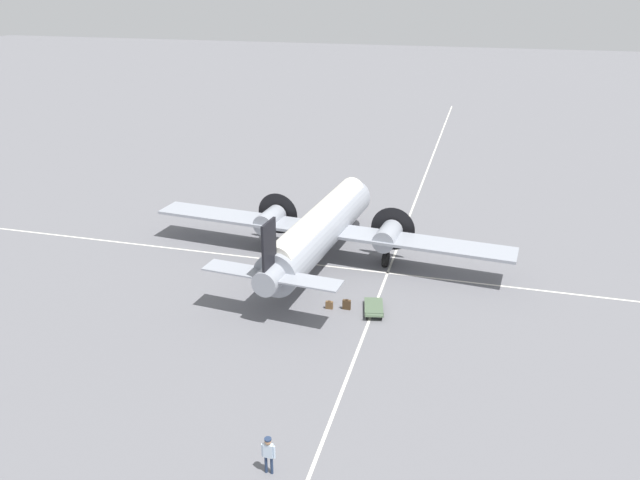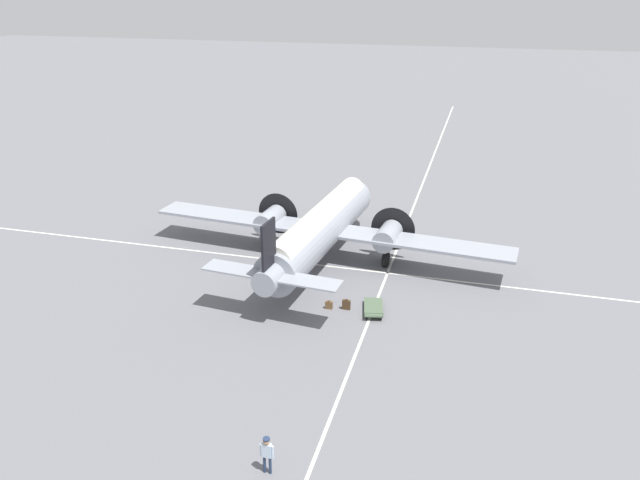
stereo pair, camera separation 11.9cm
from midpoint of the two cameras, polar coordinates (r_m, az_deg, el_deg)
name	(u,v)px [view 2 (the right image)]	position (r m, az deg, el deg)	size (l,w,h in m)	color
ground_plane	(320,263)	(42.99, 0.08, -2.15)	(300.00, 300.00, 0.00)	slate
apron_line_eastwest	(319,265)	(42.74, -0.02, -2.30)	(120.00, 0.16, 0.01)	silver
apron_line_northsouth	(388,271)	(42.12, 6.34, -2.85)	(0.16, 120.00, 0.01)	silver
airliner_main	(322,226)	(42.36, 0.30, 1.27)	(25.71, 17.74, 6.01)	#9399A3
crew_foreground	(267,451)	(25.86, -4.75, -18.69)	(0.58, 0.28, 1.71)	navy
suitcase_near_door	(346,305)	(37.15, 2.51, -5.92)	(0.48, 0.19, 0.65)	#47331E
suitcase_upright_spare	(329,305)	(37.20, 0.91, -5.97)	(0.43, 0.17, 0.52)	brown
baggage_cart	(373,308)	(36.98, 5.00, -6.18)	(1.54, 2.51, 0.56)	#4C6047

